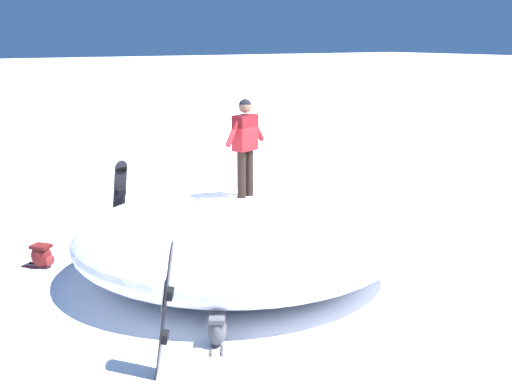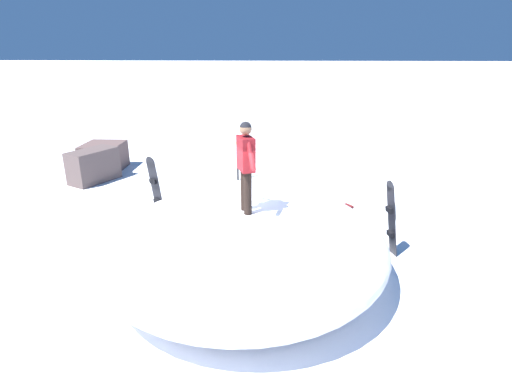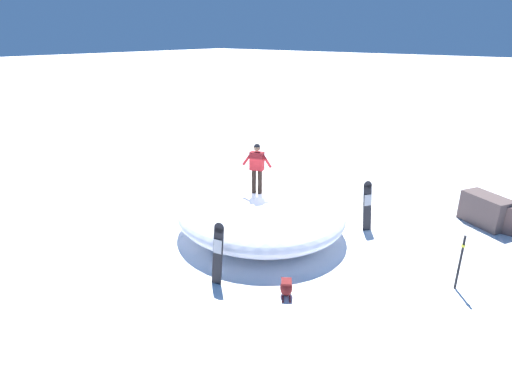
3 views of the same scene
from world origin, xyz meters
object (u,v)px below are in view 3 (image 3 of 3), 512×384
object	(u,v)px
snowboarder_standing	(257,165)
snowboard_primary_upright	(367,205)
trail_marker_pole	(460,261)
backpack_far	(286,287)
snowboard_secondary_upright	(218,252)
backpack_near	(335,219)

from	to	relation	value
snowboarder_standing	snowboard_primary_upright	distance (m)	3.87
trail_marker_pole	backpack_far	bearing A→B (deg)	-136.79
backpack_far	snowboard_primary_upright	bearing A→B (deg)	91.77
trail_marker_pole	snowboard_primary_upright	bearing A→B (deg)	152.68
trail_marker_pole	snowboarder_standing	bearing A→B (deg)	-172.88
snowboard_secondary_upright	snowboard_primary_upright	bearing A→B (deg)	73.56
backpack_near	trail_marker_pole	size ratio (longest dim) A/B	0.40
snowboarder_standing	backpack_near	size ratio (longest dim) A/B	2.69
snowboard_primary_upright	trail_marker_pole	xyz separation A→B (m)	(3.30, -1.71, -0.06)
snowboard_secondary_upright	snowboarder_standing	bearing A→B (deg)	110.56
snowboard_secondary_upright	backpack_near	bearing A→B (deg)	82.36
snowboarder_standing	trail_marker_pole	distance (m)	6.17
snowboarder_standing	backpack_far	bearing A→B (deg)	-38.64
backpack_near	trail_marker_pole	xyz separation A→B (m)	(4.21, -1.32, 0.58)
snowboard_primary_upright	backpack_near	bearing A→B (deg)	-156.79
snowboarder_standing	snowboard_secondary_upright	distance (m)	3.38
backpack_far	snowboarder_standing	bearing A→B (deg)	141.36
snowboard_secondary_upright	trail_marker_pole	distance (m)	6.05
snowboarder_standing	trail_marker_pole	bearing A→B (deg)	7.12
snowboarder_standing	backpack_far	distance (m)	4.13
backpack_near	snowboard_secondary_upright	bearing A→B (deg)	-97.64
snowboard_primary_upright	backpack_far	xyz separation A→B (m)	(0.14, -4.67, -0.64)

